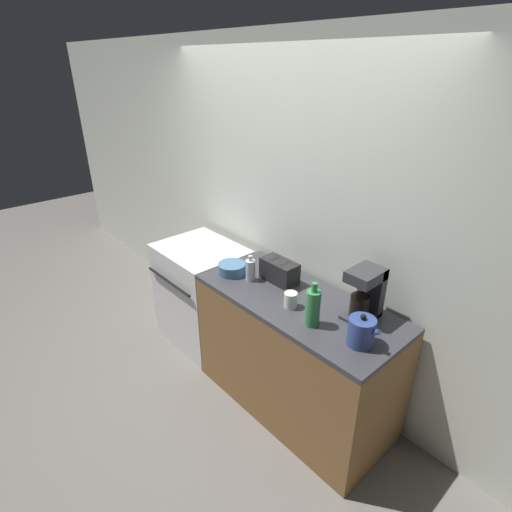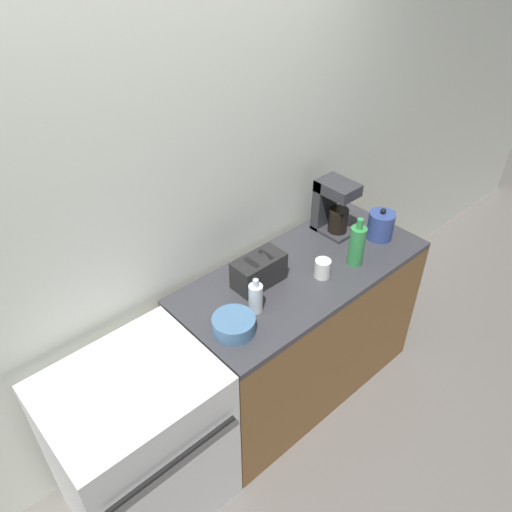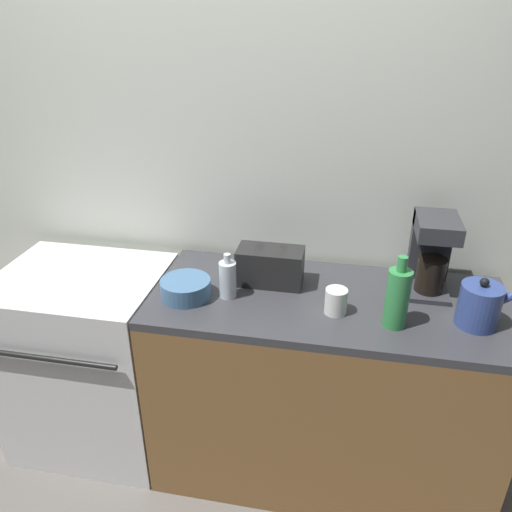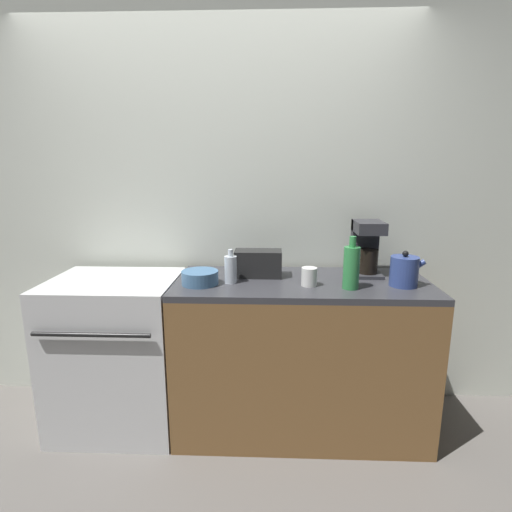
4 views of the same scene
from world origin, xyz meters
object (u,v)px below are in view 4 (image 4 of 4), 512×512
kettle (404,271)px  toaster (258,263)px  bottle_clear (231,269)px  bowl (200,278)px  stove (118,351)px  bottle_green (351,267)px  coffee_maker (367,246)px  cup_white (309,277)px

kettle → toaster: (-0.82, 0.17, -0.00)m
bottle_clear → bowl: bottle_clear is taller
stove → bottle_green: size_ratio=3.25×
toaster → bowl: 0.37m
bottle_green → bowl: bearing=176.7°
coffee_maker → cup_white: coffee_maker is taller
stove → cup_white: 1.26m
kettle → bottle_green: (-0.31, -0.06, 0.04)m
coffee_maker → bowl: coffee_maker is taller
bottle_clear → coffee_maker: bearing=15.7°
toaster → bowl: toaster is taller
stove → cup_white: size_ratio=9.08×
cup_white → stove: bearing=176.1°
toaster → stove: bearing=-172.9°
stove → toaster: 1.02m
stove → bottle_clear: size_ratio=4.82×
bottle_clear → bottle_green: 0.67m
kettle → bowl: 1.14m
stove → bottle_clear: (0.71, -0.04, 0.54)m
bowl → stove: bearing=172.1°
cup_white → bowl: (-0.61, 0.00, -0.01)m
stove → cup_white: bearing=-3.9°
bottle_clear → kettle: bearing=-1.4°
bottle_green → bowl: bottle_green is taller
bowl → bottle_green: bearing=-3.3°
cup_white → bowl: 0.61m
bottle_clear → bottle_green: bearing=-7.2°
stove → bottle_clear: bottle_clear is taller
cup_white → coffee_maker: bearing=35.9°
bowl → cup_white: bearing=-0.5°
kettle → bowl: bearing=-179.3°
bottle_clear → cup_white: (0.44, -0.04, -0.03)m
kettle → bottle_clear: 0.97m
bottle_green → bottle_clear: bearing=172.8°
coffee_maker → stove: bearing=-172.9°
stove → kettle: 1.77m
bottle_clear → bottle_green: (0.67, -0.08, 0.04)m
stove → cup_white: (1.15, -0.08, 0.51)m
bottle_clear → cup_white: 0.45m
kettle → coffee_maker: size_ratio=0.60×
toaster → cup_white: bearing=-32.5°
bowl → kettle: bearing=0.7°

